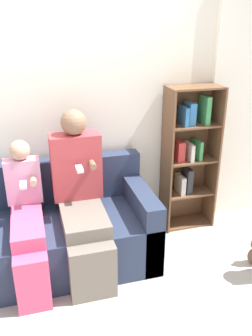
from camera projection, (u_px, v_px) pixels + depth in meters
ground_plane at (76, 299)px, 2.67m from camera, size 14.00×14.00×0.00m
back_wall at (51, 104)px, 3.00m from camera, size 10.00×0.06×2.55m
curtain_panel at (241, 106)px, 3.46m from camera, size 0.65×0.04×2.32m
couch at (47, 235)px, 2.95m from camera, size 1.76×0.81×0.83m
adult_seated at (81, 194)px, 2.81m from camera, size 0.41×0.78×1.30m
child_seated at (27, 219)px, 2.70m from camera, size 0.28×0.78×1.07m
bookshelf at (188, 155)px, 3.40m from camera, size 0.50×0.27×1.39m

